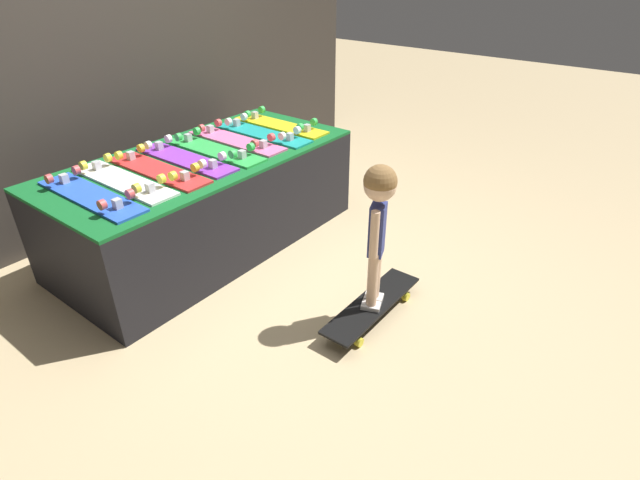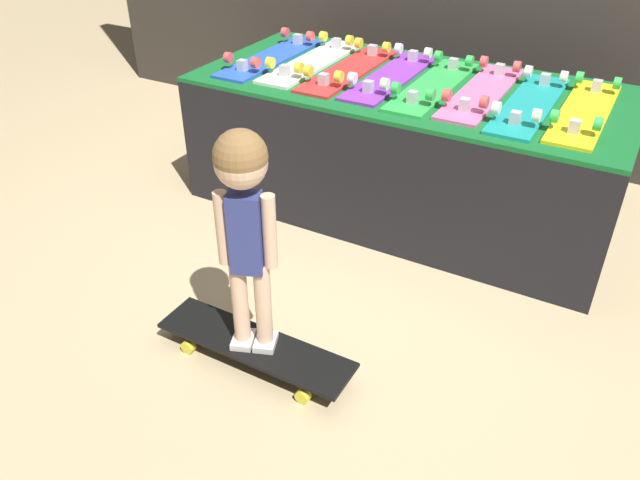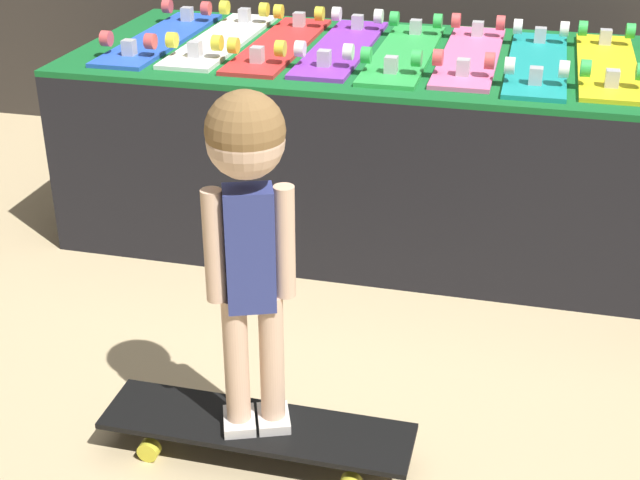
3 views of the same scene
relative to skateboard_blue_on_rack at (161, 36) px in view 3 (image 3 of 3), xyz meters
The scene contains 12 objects.
ground_plane 1.16m from the skateboard_blue_on_rack, 34.76° to the right, with size 16.00×16.00×0.00m, color tan.
display_rack 0.85m from the skateboard_blue_on_rack, ahead, with size 2.04×0.96×0.65m.
skateboard_blue_on_rack is the anchor object (origin of this frame).
skateboard_white_on_rack 0.22m from the skateboard_blue_on_rack, ahead, with size 0.19×0.79×0.09m.
skateboard_red_on_rack 0.44m from the skateboard_blue_on_rack, ahead, with size 0.19×0.79×0.09m.
skateboard_purple_on_rack 0.67m from the skateboard_blue_on_rack, ahead, with size 0.19×0.79×0.09m.
skateboard_green_on_rack 0.89m from the skateboard_blue_on_rack, ahead, with size 0.19×0.79×0.09m.
skateboard_pink_on_rack 1.11m from the skateboard_blue_on_rack, ahead, with size 0.19×0.79×0.09m.
skateboard_teal_on_rack 1.33m from the skateboard_blue_on_rack, ahead, with size 0.19×0.79×0.09m.
skateboard_yellow_on_rack 1.56m from the skateboard_blue_on_rack, ahead, with size 0.19×0.79×0.09m.
skateboard_on_floor 1.66m from the skateboard_blue_on_rack, 60.18° to the right, with size 0.76×0.19×0.09m.
child 1.55m from the skateboard_blue_on_rack, 60.18° to the right, with size 0.19×0.17×0.83m.
Camera 3 is at (0.55, -2.43, 1.44)m, focal length 50.00 mm.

